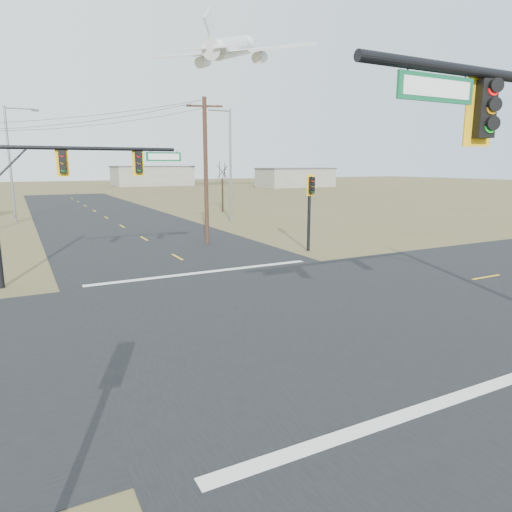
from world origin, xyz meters
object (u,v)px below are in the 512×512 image
Objects in this scene: pedestal_signal_ne at (310,197)px; streetlight_a at (228,160)px; mast_arm_far at (64,177)px; streetlight_c at (12,158)px; utility_pole_near at (206,170)px; bare_tree_c at (222,170)px.

pedestal_signal_ne is 0.46× the size of streetlight_a.
pedestal_signal_ne is at bearing -74.67° from streetlight_a.
streetlight_a is at bearing 52.90° from mast_arm_far.
streetlight_a is (16.37, 17.75, 1.04)m from mast_arm_far.
streetlight_c reaches higher than streetlight_a.
streetlight_a is at bearing 80.32° from pedestal_signal_ne.
pedestal_signal_ne is 17.05m from streetlight_a.
pedestal_signal_ne is at bearing -49.79° from utility_pole_near.
streetlight_a is at bearing 58.80° from utility_pole_near.
streetlight_c reaches higher than pedestal_signal_ne.
bare_tree_c reaches higher than pedestal_signal_ne.
streetlight_c is at bearing 178.43° from bare_tree_c.
utility_pole_near is 1.59× the size of bare_tree_c.
utility_pole_near is (-4.83, 5.71, 1.65)m from pedestal_signal_ne.
pedestal_signal_ne is 0.79× the size of bare_tree_c.
streetlight_c is (-2.04, 27.36, 1.20)m from mast_arm_far.
utility_pole_near is 23.77m from streetlight_c.
bare_tree_c is at bearing 59.30° from mast_arm_far.
streetlight_a reaches higher than utility_pole_near.
streetlight_c is (-18.42, 9.61, 0.16)m from streetlight_a.
mast_arm_far is 0.89× the size of utility_pole_near.
mast_arm_far is at bearing -126.29° from bare_tree_c.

